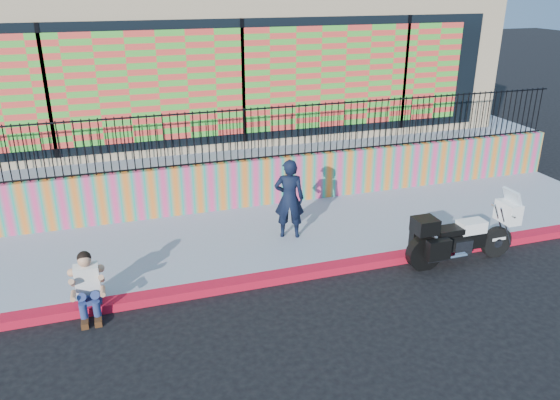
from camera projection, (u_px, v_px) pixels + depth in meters
name	position (u px, v px, depth m)	size (l,w,h in m)	color
ground	(303.00, 277.00, 9.95)	(90.00, 90.00, 0.00)	black
red_curb	(303.00, 273.00, 9.92)	(16.00, 0.30, 0.15)	#AB0C23
sidewalk	(276.00, 236.00, 11.38)	(16.00, 3.00, 0.15)	#898FA5
mural_wall	(255.00, 182.00, 12.55)	(16.00, 0.20, 1.10)	#EB3E7B
metal_fence	(254.00, 134.00, 12.12)	(15.80, 0.04, 1.20)	black
elevated_platform	(212.00, 132.00, 17.08)	(16.00, 10.00, 1.25)	#898FA5
storefront_building	(209.00, 46.00, 15.91)	(14.00, 8.06, 4.00)	tan
police_motorcycle	(461.00, 235.00, 10.23)	(2.21, 0.73, 1.38)	black
police_officer	(289.00, 199.00, 10.89)	(0.60, 0.39, 1.64)	black
seated_man	(88.00, 292.00, 8.62)	(0.54, 0.71, 1.06)	navy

